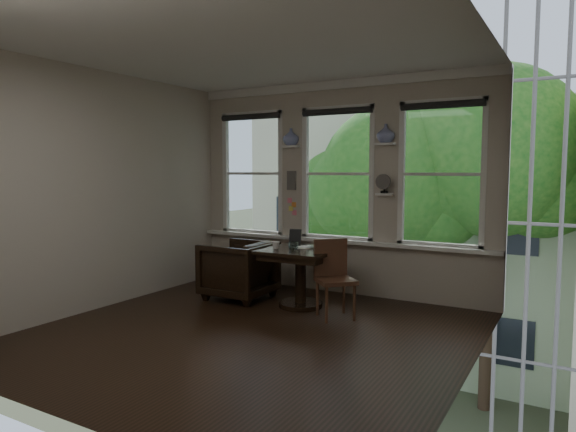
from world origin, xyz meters
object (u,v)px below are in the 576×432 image
Objects in this scene: table at (301,278)px; mug at (276,245)px; armchair_left at (239,270)px; laptop at (318,249)px; side_chair_right at (336,280)px.

table is 0.53m from mug.
mug reaches higher than armchair_left.
laptop is 0.54m from mug.
side_chair_right is at bearing -36.80° from laptop.
mug is at bearing 128.77° from side_chair_right.
mug is at bearing 80.43° from armchair_left.
side_chair_right is at bearing -21.93° from table.
side_chair_right reaches higher than table.
armchair_left is 8.65× the size of mug.
armchair_left is (-0.94, -0.04, 0.02)m from table.
laptop is (0.22, 0.05, 0.39)m from table.
laptop is at bearing 13.90° from table.
side_chair_right is 0.96m from mug.
table is at bearing 113.53° from side_chair_right.
table is 8.97× the size of mug.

